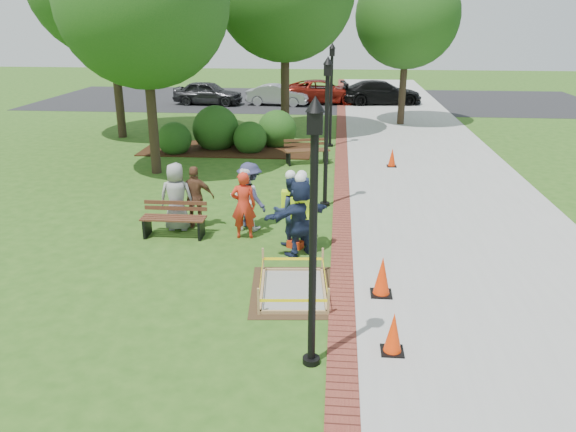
# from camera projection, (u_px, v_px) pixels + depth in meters

# --- Properties ---
(ground) EXTENTS (100.00, 100.00, 0.00)m
(ground) POSITION_uv_depth(u_px,v_px,m) (260.00, 278.00, 11.98)
(ground) COLOR #285116
(ground) RESTS_ON ground
(sidewalk) EXTENTS (6.00, 60.00, 0.02)m
(sidewalk) POSITION_uv_depth(u_px,v_px,m) (429.00, 166.00, 20.93)
(sidewalk) COLOR #9E9E99
(sidewalk) RESTS_ON ground
(brick_edging) EXTENTS (0.50, 60.00, 0.03)m
(brick_edging) POSITION_uv_depth(u_px,v_px,m) (342.00, 164.00, 21.20)
(brick_edging) COLOR maroon
(brick_edging) RESTS_ON ground
(mulch_bed) EXTENTS (7.00, 3.00, 0.05)m
(mulch_bed) POSITION_uv_depth(u_px,v_px,m) (228.00, 149.00, 23.48)
(mulch_bed) COLOR #381E0F
(mulch_bed) RESTS_ON ground
(parking_lot) EXTENTS (36.00, 12.00, 0.01)m
(parking_lot) POSITION_uv_depth(u_px,v_px,m) (315.00, 100.00, 37.30)
(parking_lot) COLOR black
(parking_lot) RESTS_ON ground
(wet_concrete_pad) EXTENTS (1.89, 2.44, 0.55)m
(wet_concrete_pad) POSITION_uv_depth(u_px,v_px,m) (293.00, 281.00, 11.32)
(wet_concrete_pad) COLOR #47331E
(wet_concrete_pad) RESTS_ON ground
(bench_near) EXTENTS (1.62, 0.55, 0.87)m
(bench_near) POSITION_uv_depth(u_px,v_px,m) (174.00, 226.00, 14.16)
(bench_near) COLOR brown
(bench_near) RESTS_ON ground
(bench_far) EXTENTS (1.76, 1.01, 0.91)m
(bench_far) POSITION_uv_depth(u_px,v_px,m) (307.00, 156.00, 21.17)
(bench_far) COLOR #52321C
(bench_far) RESTS_ON ground
(cone_front) EXTENTS (0.38, 0.38, 0.75)m
(cone_front) POSITION_uv_depth(u_px,v_px,m) (393.00, 334.00, 9.21)
(cone_front) COLOR black
(cone_front) RESTS_ON ground
(cone_back) EXTENTS (0.42, 0.42, 0.83)m
(cone_back) POSITION_uv_depth(u_px,v_px,m) (382.00, 277.00, 11.11)
(cone_back) COLOR black
(cone_back) RESTS_ON ground
(cone_far) EXTENTS (0.35, 0.35, 0.70)m
(cone_far) POSITION_uv_depth(u_px,v_px,m) (392.00, 158.00, 20.68)
(cone_far) COLOR black
(cone_far) RESTS_ON ground
(toolbox) EXTENTS (0.42, 0.34, 0.18)m
(toolbox) POSITION_uv_depth(u_px,v_px,m) (295.00, 244.00, 13.51)
(toolbox) COLOR red
(toolbox) RESTS_ON ground
(lamp_near) EXTENTS (0.28, 0.28, 4.26)m
(lamp_near) POSITION_uv_depth(u_px,v_px,m) (313.00, 219.00, 8.22)
(lamp_near) COLOR black
(lamp_near) RESTS_ON ground
(lamp_mid) EXTENTS (0.28, 0.28, 4.26)m
(lamp_mid) POSITION_uv_depth(u_px,v_px,m) (327.00, 122.00, 15.73)
(lamp_mid) COLOR black
(lamp_mid) RESTS_ON ground
(lamp_far) EXTENTS (0.28, 0.28, 4.26)m
(lamp_far) POSITION_uv_depth(u_px,v_px,m) (331.00, 88.00, 23.23)
(lamp_far) COLOR black
(lamp_far) RESTS_ON ground
(tree_left) EXTENTS (5.63, 5.63, 8.56)m
(tree_left) POSITION_uv_depth(u_px,v_px,m) (143.00, 1.00, 18.10)
(tree_left) COLOR #3D2D1E
(tree_left) RESTS_ON ground
(tree_right) EXTENTS (5.05, 5.05, 7.82)m
(tree_right) POSITION_uv_depth(u_px,v_px,m) (408.00, 16.00, 27.19)
(tree_right) COLOR #3D2D1E
(tree_right) RESTS_ON ground
(shrub_a) EXTENTS (1.38, 1.38, 1.38)m
(shrub_a) POSITION_uv_depth(u_px,v_px,m) (175.00, 153.00, 22.86)
(shrub_a) COLOR #1A4A15
(shrub_a) RESTS_ON ground
(shrub_b) EXTENTS (1.94, 1.94, 1.94)m
(shrub_b) POSITION_uv_depth(u_px,v_px,m) (217.00, 148.00, 23.74)
(shrub_b) COLOR #1A4A15
(shrub_b) RESTS_ON ground
(shrub_c) EXTENTS (1.37, 1.37, 1.37)m
(shrub_c) POSITION_uv_depth(u_px,v_px,m) (250.00, 152.00, 23.04)
(shrub_c) COLOR #1A4A15
(shrub_c) RESTS_ON ground
(shrub_d) EXTENTS (1.66, 1.66, 1.66)m
(shrub_d) POSITION_uv_depth(u_px,v_px,m) (277.00, 146.00, 24.14)
(shrub_d) COLOR #1A4A15
(shrub_d) RESTS_ON ground
(shrub_e) EXTENTS (1.00, 1.00, 1.00)m
(shrub_e) POSITION_uv_depth(u_px,v_px,m) (228.00, 145.00, 24.28)
(shrub_e) COLOR #1A4A15
(shrub_e) RESTS_ON ground
(casual_person_a) EXTENTS (0.58, 0.38, 1.78)m
(casual_person_a) POSITION_uv_depth(u_px,v_px,m) (176.00, 197.00, 14.43)
(casual_person_a) COLOR gray
(casual_person_a) RESTS_ON ground
(casual_person_b) EXTENTS (0.58, 0.41, 1.71)m
(casual_person_b) POSITION_uv_depth(u_px,v_px,m) (244.00, 205.00, 13.90)
(casual_person_b) COLOR red
(casual_person_b) RESTS_ON ground
(casual_person_c) EXTENTS (0.55, 0.38, 1.64)m
(casual_person_c) POSITION_uv_depth(u_px,v_px,m) (245.00, 199.00, 14.48)
(casual_person_c) COLOR white
(casual_person_c) RESTS_ON ground
(casual_person_d) EXTENTS (0.56, 0.39, 1.65)m
(casual_person_d) POSITION_uv_depth(u_px,v_px,m) (196.00, 197.00, 14.61)
(casual_person_d) COLOR brown
(casual_person_d) RESTS_ON ground
(casual_person_e) EXTENTS (0.65, 0.65, 1.75)m
(casual_person_e) POSITION_uv_depth(u_px,v_px,m) (250.00, 196.00, 14.59)
(casual_person_e) COLOR #2E3052
(casual_person_e) RESTS_ON ground
(hivis_worker_a) EXTENTS (0.69, 0.65, 1.97)m
(hivis_worker_a) POSITION_uv_depth(u_px,v_px,m) (300.00, 215.00, 12.87)
(hivis_worker_a) COLOR #1C2149
(hivis_worker_a) RESTS_ON ground
(hivis_worker_b) EXTENTS (0.66, 0.65, 1.92)m
(hivis_worker_b) POSITION_uv_depth(u_px,v_px,m) (301.00, 210.00, 13.27)
(hivis_worker_b) COLOR #18233F
(hivis_worker_b) RESTS_ON ground
(hivis_worker_c) EXTENTS (0.64, 0.51, 1.87)m
(hivis_worker_c) POSITION_uv_depth(u_px,v_px,m) (290.00, 208.00, 13.46)
(hivis_worker_c) COLOR #1A2B44
(hivis_worker_c) RESTS_ON ground
(parked_car_a) EXTENTS (2.69, 5.11, 1.59)m
(parked_car_a) POSITION_uv_depth(u_px,v_px,m) (209.00, 105.00, 35.39)
(parked_car_a) COLOR #242427
(parked_car_a) RESTS_ON ground
(parked_car_b) EXTENTS (2.35, 4.44, 1.39)m
(parked_car_b) POSITION_uv_depth(u_px,v_px,m) (278.00, 105.00, 35.12)
(parked_car_b) COLOR gray
(parked_car_b) RESTS_ON ground
(parked_car_c) EXTENTS (2.54, 5.06, 1.60)m
(parked_car_c) POSITION_uv_depth(u_px,v_px,m) (323.00, 103.00, 35.92)
(parked_car_c) COLOR maroon
(parked_car_c) RESTS_ON ground
(parked_car_d) EXTENTS (2.68, 5.10, 1.59)m
(parked_car_d) POSITION_uv_depth(u_px,v_px,m) (381.00, 104.00, 35.55)
(parked_car_d) COLOR black
(parked_car_d) RESTS_ON ground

